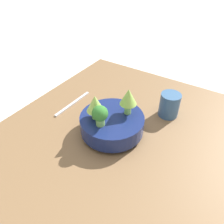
% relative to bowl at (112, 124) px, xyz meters
% --- Properties ---
extents(ground_plane, '(6.00, 6.00, 0.00)m').
position_rel_bowl_xyz_m(ground_plane, '(-0.02, 0.02, -0.07)').
color(ground_plane, silver).
extents(table, '(0.87, 0.77, 0.03)m').
position_rel_bowl_xyz_m(table, '(-0.02, 0.02, -0.06)').
color(table, brown).
rests_on(table, ground_plane).
extents(bowl, '(0.21, 0.21, 0.07)m').
position_rel_bowl_xyz_m(bowl, '(0.00, 0.00, 0.00)').
color(bowl, navy).
rests_on(bowl, table).
extents(romanesco_piece_far, '(0.05, 0.05, 0.09)m').
position_rel_bowl_xyz_m(romanesco_piece_far, '(-0.04, 0.03, 0.09)').
color(romanesco_piece_far, '#7AB256').
rests_on(romanesco_piece_far, bowl).
extents(broccoli_floret_right, '(0.05, 0.05, 0.07)m').
position_rel_bowl_xyz_m(broccoli_floret_right, '(0.05, -0.01, 0.07)').
color(broccoli_floret_right, '#7AB256').
rests_on(broccoli_floret_right, bowl).
extents(romanesco_piece_near, '(0.06, 0.06, 0.08)m').
position_rel_bowl_xyz_m(romanesco_piece_near, '(0.03, -0.04, 0.08)').
color(romanesco_piece_near, '#7AB256').
rests_on(romanesco_piece_near, bowl).
extents(cup, '(0.07, 0.07, 0.09)m').
position_rel_bowl_xyz_m(cup, '(-0.19, 0.12, 0.01)').
color(cup, '#33567F').
rests_on(cup, table).
extents(fork, '(0.19, 0.02, 0.01)m').
position_rel_bowl_xyz_m(fork, '(-0.05, -0.22, -0.04)').
color(fork, silver).
rests_on(fork, table).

